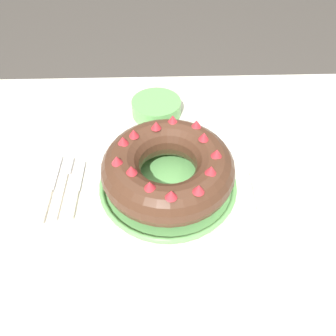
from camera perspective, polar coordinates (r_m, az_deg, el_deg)
name	(u,v)px	position (r m, az deg, el deg)	size (l,w,h in m)	color
ground_plane	(175,312)	(1.45, 1.29, -23.85)	(8.00, 8.00, 0.00)	#4C4742
dining_table	(180,218)	(0.86, 2.03, -8.72)	(1.19, 1.04, 0.76)	silver
serving_dish	(168,184)	(0.78, 0.00, -2.80)	(0.33, 0.33, 0.02)	#6BB760
bundt_cake	(168,168)	(0.74, 0.00, 0.05)	(0.30, 0.30, 0.11)	#4C2D1E
fork	(64,182)	(0.83, -17.72, -2.36)	(0.02, 0.19, 0.01)	white
serving_knife	(49,192)	(0.83, -20.02, -3.91)	(0.02, 0.21, 0.01)	white
cake_knife	(75,192)	(0.80, -15.83, -4.08)	(0.02, 0.18, 0.01)	white
side_bowl	(156,108)	(0.99, -2.04, 10.48)	(0.15, 0.15, 0.05)	#6BB760
napkin	(287,192)	(0.83, 20.00, -3.90)	(0.16, 0.11, 0.00)	#B2D1B7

